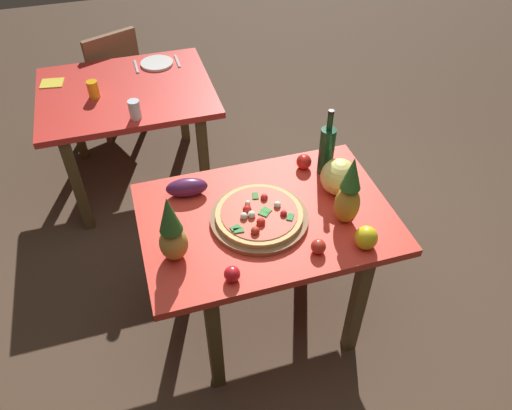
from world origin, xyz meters
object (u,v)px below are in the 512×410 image
object	(u,v)px
melon	(339,177)
drinking_glass_juice	(93,89)
eggplant	(187,187)
tomato_near_board	(232,274)
tomato_by_bottle	(304,162)
dining_chair	(111,76)
pizza	(259,214)
background_table	(128,102)
napkin_folded	(52,83)
display_table	(266,230)
pineapple_left	(349,194)
tomato_at_corner	(318,247)
dinner_plate	(157,63)
bell_pepper	(366,238)
knife_utensil	(177,61)
fork_utensil	(136,67)
pizza_board	(259,218)
drinking_glass_water	(135,110)
wine_bottle	(327,150)
pineapple_right	(172,232)

from	to	relation	value
melon	drinking_glass_juice	bearing A→B (deg)	130.91
eggplant	tomato_near_board	xyz separation A→B (m)	(0.07, -0.56, -0.01)
tomato_by_bottle	drinking_glass_juice	size ratio (longest dim) A/B	0.74
dining_chair	pizza	bearing A→B (deg)	82.33
background_table	eggplant	world-z (taller)	eggplant
napkin_folded	dining_chair	bearing A→B (deg)	52.33
eggplant	tomato_by_bottle	size ratio (longest dim) A/B	2.58
display_table	pineapple_left	xyz separation A→B (m)	(0.33, -0.13, 0.26)
background_table	tomato_near_board	size ratio (longest dim) A/B	16.09
display_table	tomato_at_corner	size ratio (longest dim) A/B	17.74
pizza	dinner_plate	size ratio (longest dim) A/B	1.81
bell_pepper	knife_utensil	size ratio (longest dim) A/B	0.61
fork_utensil	knife_utensil	bearing A→B (deg)	-0.54
background_table	pizza_board	distance (m)	1.45
dinner_plate	bell_pepper	bearing A→B (deg)	-72.21
tomato_near_board	drinking_glass_water	bearing A→B (deg)	100.09
pizza_board	pineapple_left	bearing A→B (deg)	-16.64
pineapple_left	dining_chair	bearing A→B (deg)	113.14
tomato_at_corner	wine_bottle	bearing A→B (deg)	64.64
fork_utensil	dining_chair	bearing A→B (deg)	113.77
melon	tomato_by_bottle	world-z (taller)	melon
dining_chair	wine_bottle	distance (m)	2.08
display_table	dinner_plate	size ratio (longest dim) A/B	5.28
melon	tomato_by_bottle	size ratio (longest dim) A/B	2.30
pineapple_right	tomato_near_board	bearing A→B (deg)	-43.69
bell_pepper	drinking_glass_water	distance (m)	1.54
bell_pepper	pineapple_left	bearing A→B (deg)	96.01
display_table	dinner_plate	world-z (taller)	dinner_plate
background_table	bell_pepper	size ratio (longest dim) A/B	9.90
pizza_board	background_table	bearing A→B (deg)	108.88
pineapple_left	pineapple_right	bearing A→B (deg)	179.53
pizza_board	fork_utensil	world-z (taller)	pizza_board
tomato_near_board	pizza	bearing A→B (deg)	55.22
pineapple_left	dinner_plate	distance (m)	1.86
melon	drinking_glass_water	size ratio (longest dim) A/B	1.59
tomato_near_board	tomato_by_bottle	world-z (taller)	tomato_by_bottle
dining_chair	pizza	distance (m)	2.14
drinking_glass_juice	pizza	bearing A→B (deg)	-63.83
pizza_board	drinking_glass_water	size ratio (longest dim) A/B	4.01
dinner_plate	knife_utensil	size ratio (longest dim) A/B	1.22
dining_chair	tomato_near_board	distance (m)	2.38
pizza	wine_bottle	size ratio (longest dim) A/B	1.11
drinking_glass_juice	pizza_board	bearing A→B (deg)	-63.75
tomato_at_corner	fork_utensil	distance (m)	1.97
pizza	napkin_folded	bearing A→B (deg)	119.93
dining_chair	fork_utensil	xyz separation A→B (m)	(0.18, -0.40, 0.25)
tomato_by_bottle	bell_pepper	bearing A→B (deg)	-83.97
melon	drinking_glass_juice	xyz separation A→B (m)	(-1.08, 1.24, -0.04)
bell_pepper	eggplant	size ratio (longest dim) A/B	0.55
melon	tomato_near_board	distance (m)	0.74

